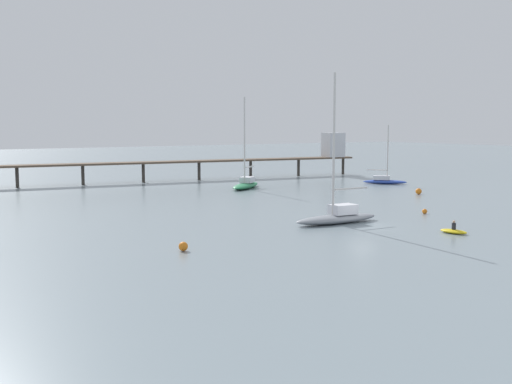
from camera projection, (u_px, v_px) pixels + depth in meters
name	position (u px, v px, depth m)	size (l,w,h in m)	color
ground_plane	(362.00, 226.00, 56.90)	(400.00, 400.00, 0.00)	gray
pier	(220.00, 156.00, 104.67)	(77.61, 13.70, 7.73)	brown
sailboat_blue	(384.00, 180.00, 96.95)	(5.95, 5.91, 9.19)	#2D4CB7
sailboat_green	(246.00, 183.00, 90.30)	(8.36, 7.49, 13.19)	#287F4C
sailboat_gray	(338.00, 215.00, 58.48)	(9.19, 2.74, 14.05)	gray
dinghy_yellow	(454.00, 231.00, 53.04)	(1.54, 2.59, 1.14)	yellow
mooring_buoy_mid	(425.00, 211.00, 64.58)	(0.53, 0.53, 0.53)	orange
mooring_buoy_outer	(183.00, 246.00, 45.68)	(0.70, 0.70, 0.70)	orange
mooring_buoy_inner	(419.00, 191.00, 82.49)	(0.81, 0.81, 0.81)	orange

